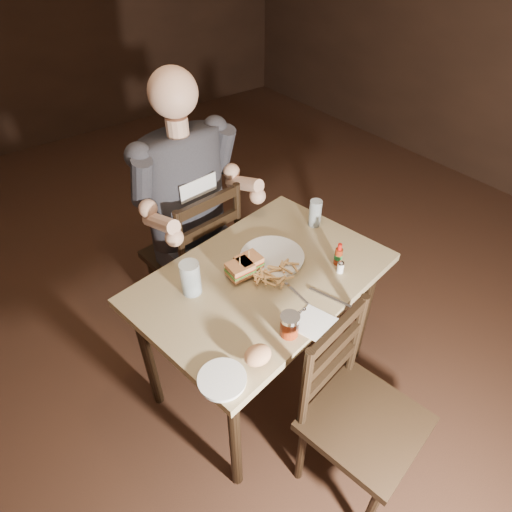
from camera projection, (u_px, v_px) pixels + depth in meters
room_shell at (216, 125)px, 1.62m from camera, size 7.00×7.00×7.00m
main_table at (263, 290)px, 1.96m from camera, size 1.22×0.91×0.77m
chair_far at (192, 255)px, 2.46m from camera, size 0.49×0.53×0.97m
chair_near at (365, 423)px, 1.70m from camera, size 0.50×0.53×0.92m
diner at (188, 178)px, 2.09m from camera, size 0.63×0.52×1.02m
dinner_plate at (272, 257)px, 1.99m from camera, size 0.33×0.33×0.02m
sandwich_left at (240, 266)px, 1.85m from camera, size 0.11×0.09×0.10m
sandwich_right at (249, 260)px, 1.89m from camera, size 0.11×0.09×0.10m
fries_pile at (279, 274)px, 1.86m from camera, size 0.28×0.21×0.04m
ketchup_dollop at (254, 262)px, 1.94m from camera, size 0.05×0.05×0.01m
glass_left at (191, 278)px, 1.78m from camera, size 0.10×0.10×0.15m
glass_right at (315, 213)px, 2.15m from camera, size 0.07×0.07×0.14m
hot_sauce at (339, 254)px, 1.93m from camera, size 0.04×0.04×0.11m
salt_shaker at (340, 267)px, 1.91m from camera, size 0.04×0.04×0.06m
syrup_dispenser at (290, 325)px, 1.62m from camera, size 0.09×0.09×0.10m
napkin at (315, 324)px, 1.69m from camera, size 0.19×0.18×0.00m
knife at (332, 298)px, 1.79m from camera, size 0.08×0.21×0.01m
fork at (296, 293)px, 1.81m from camera, size 0.02×0.15×0.00m
side_plate at (222, 380)px, 1.49m from camera, size 0.19×0.19×0.01m
bread_roll at (258, 355)px, 1.52m from camera, size 0.12×0.10×0.06m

